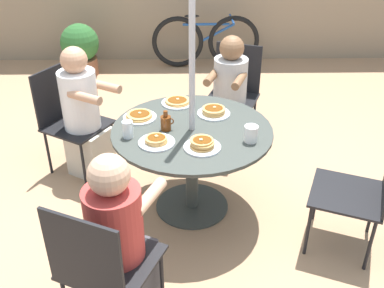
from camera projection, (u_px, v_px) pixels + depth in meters
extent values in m
plane|color=tan|center=(192.00, 206.00, 3.60)|extent=(12.00, 12.00, 0.00)
cylinder|color=#383D38|center=(192.00, 205.00, 3.60)|extent=(0.57, 0.57, 0.01)
cylinder|color=#383D38|center=(192.00, 171.00, 3.43)|extent=(0.10, 0.10, 0.68)
cylinder|color=#383D38|center=(192.00, 130.00, 3.25)|extent=(1.17, 1.17, 0.03)
cylinder|color=#ADADB2|center=(192.00, 82.00, 3.05)|extent=(0.04, 0.04, 2.14)
cylinder|color=black|center=(245.00, 134.00, 4.19)|extent=(0.02, 0.02, 0.43)
cylinder|color=black|center=(204.00, 127.00, 4.30)|extent=(0.02, 0.02, 0.43)
cylinder|color=black|center=(254.00, 115.00, 4.51)|extent=(0.02, 0.02, 0.43)
cylinder|color=black|center=(216.00, 109.00, 4.62)|extent=(0.02, 0.02, 0.43)
cube|color=black|center=(231.00, 100.00, 4.29)|extent=(0.60, 0.60, 0.02)
cube|color=black|center=(238.00, 68.00, 4.35)|extent=(0.42, 0.17, 0.48)
cube|color=slate|center=(227.00, 126.00, 4.32)|extent=(0.39, 0.41, 0.43)
cylinder|color=#B2B2B2|center=(230.00, 82.00, 4.13)|extent=(0.31, 0.31, 0.45)
sphere|color=brown|center=(232.00, 48.00, 3.97)|extent=(0.22, 0.22, 0.22)
cylinder|color=brown|center=(239.00, 80.00, 3.90)|extent=(0.17, 0.30, 0.07)
cylinder|color=brown|center=(212.00, 77.00, 3.97)|extent=(0.17, 0.30, 0.07)
cylinder|color=black|center=(113.00, 143.00, 4.03)|extent=(0.02, 0.02, 0.43)
cylinder|color=black|center=(83.00, 165.00, 3.73)|extent=(0.02, 0.02, 0.43)
cylinder|color=black|center=(79.00, 133.00, 4.20)|extent=(0.02, 0.02, 0.43)
cylinder|color=black|center=(48.00, 152.00, 3.90)|extent=(0.02, 0.02, 0.43)
cube|color=black|center=(78.00, 126.00, 3.85)|extent=(0.64, 0.64, 0.02)
cube|color=black|center=(54.00, 94.00, 3.82)|extent=(0.24, 0.39, 0.48)
cube|color=beige|center=(91.00, 151.00, 3.92)|extent=(0.42, 0.41, 0.43)
cylinder|color=white|center=(80.00, 101.00, 3.70)|extent=(0.31, 0.31, 0.52)
sphere|color=tan|center=(74.00, 60.00, 3.52)|extent=(0.22, 0.22, 0.22)
cylinder|color=tan|center=(105.00, 86.00, 3.65)|extent=(0.29, 0.21, 0.07)
cylinder|color=tan|center=(85.00, 97.00, 3.47)|extent=(0.29, 0.21, 0.07)
cylinder|color=black|center=(105.00, 257.00, 2.83)|extent=(0.02, 0.02, 0.43)
cylinder|color=black|center=(162.00, 276.00, 2.70)|extent=(0.02, 0.02, 0.43)
cube|color=black|center=(112.00, 262.00, 2.49)|extent=(0.62, 0.62, 0.02)
cube|color=black|center=(83.00, 257.00, 2.19)|extent=(0.41, 0.20, 0.48)
cube|color=#3D3D42|center=(125.00, 276.00, 2.69)|extent=(0.41, 0.42, 0.43)
cylinder|color=#B73833|center=(115.00, 225.00, 2.43)|extent=(0.31, 0.31, 0.46)
sphere|color=#DBA884|center=(109.00, 175.00, 2.26)|extent=(0.22, 0.22, 0.22)
cylinder|color=#DBA884|center=(110.00, 186.00, 2.56)|extent=(0.18, 0.30, 0.07)
cylinder|color=#DBA884|center=(150.00, 196.00, 2.47)|extent=(0.18, 0.30, 0.07)
cylinder|color=black|center=(308.00, 230.00, 3.05)|extent=(0.02, 0.02, 0.43)
cylinder|color=black|center=(316.00, 197.00, 3.36)|extent=(0.02, 0.02, 0.43)
cylinder|color=black|center=(370.00, 245.00, 2.92)|extent=(0.02, 0.02, 0.43)
cylinder|color=black|center=(373.00, 209.00, 3.24)|extent=(0.02, 0.02, 0.43)
cube|color=black|center=(347.00, 194.00, 3.03)|extent=(0.61, 0.61, 0.02)
cylinder|color=white|center=(177.00, 103.00, 3.60)|extent=(0.25, 0.25, 0.01)
cylinder|color=tan|center=(178.00, 102.00, 3.59)|extent=(0.20, 0.20, 0.01)
cylinder|color=tan|center=(178.00, 100.00, 3.59)|extent=(0.20, 0.20, 0.01)
ellipsoid|color=brown|center=(177.00, 100.00, 3.58)|extent=(0.15, 0.14, 0.00)
cube|color=#F4E084|center=(178.00, 99.00, 3.58)|extent=(0.02, 0.02, 0.01)
cylinder|color=white|center=(202.00, 147.00, 3.01)|extent=(0.25, 0.25, 0.01)
cylinder|color=tan|center=(202.00, 146.00, 3.00)|extent=(0.16, 0.16, 0.01)
cylinder|color=tan|center=(203.00, 144.00, 3.00)|extent=(0.16, 0.16, 0.01)
cylinder|color=tan|center=(203.00, 143.00, 2.99)|extent=(0.16, 0.16, 0.01)
cylinder|color=tan|center=(202.00, 140.00, 2.99)|extent=(0.16, 0.16, 0.01)
ellipsoid|color=brown|center=(202.00, 140.00, 2.98)|extent=(0.13, 0.12, 0.00)
cube|color=#F4E084|center=(201.00, 140.00, 2.97)|extent=(0.02, 0.02, 0.01)
cylinder|color=white|center=(157.00, 142.00, 3.06)|extent=(0.25, 0.25, 0.01)
cylinder|color=tan|center=(157.00, 141.00, 3.05)|extent=(0.15, 0.15, 0.01)
cylinder|color=tan|center=(156.00, 140.00, 3.05)|extent=(0.15, 0.15, 0.01)
cylinder|color=tan|center=(156.00, 138.00, 3.04)|extent=(0.15, 0.15, 0.01)
ellipsoid|color=brown|center=(156.00, 137.00, 3.04)|extent=(0.12, 0.11, 0.00)
cube|color=#F4E084|center=(156.00, 136.00, 3.04)|extent=(0.03, 0.03, 0.01)
cylinder|color=white|center=(214.00, 114.00, 3.44)|extent=(0.25, 0.25, 0.01)
cylinder|color=tan|center=(214.00, 112.00, 3.43)|extent=(0.17, 0.17, 0.01)
cylinder|color=tan|center=(214.00, 110.00, 3.43)|extent=(0.18, 0.18, 0.01)
cylinder|color=tan|center=(214.00, 109.00, 3.41)|extent=(0.18, 0.18, 0.01)
ellipsoid|color=brown|center=(214.00, 108.00, 3.41)|extent=(0.14, 0.13, 0.00)
cube|color=#F4E084|center=(215.00, 107.00, 3.41)|extent=(0.02, 0.02, 0.01)
cylinder|color=white|center=(140.00, 117.00, 3.38)|extent=(0.25, 0.25, 0.01)
cylinder|color=tan|center=(139.00, 116.00, 3.37)|extent=(0.20, 0.20, 0.01)
cylinder|color=tan|center=(139.00, 115.00, 3.37)|extent=(0.19, 0.19, 0.01)
ellipsoid|color=brown|center=(140.00, 113.00, 3.36)|extent=(0.15, 0.14, 0.00)
cube|color=#F4E084|center=(140.00, 113.00, 3.36)|extent=(0.03, 0.03, 0.01)
cylinder|color=#602D0F|center=(166.00, 123.00, 3.20)|extent=(0.07, 0.07, 0.10)
cylinder|color=#602D0F|center=(165.00, 114.00, 3.17)|extent=(0.03, 0.03, 0.04)
torus|color=#602D0F|center=(170.00, 121.00, 3.20)|extent=(0.05, 0.01, 0.05)
cylinder|color=white|center=(251.00, 134.00, 3.06)|extent=(0.09, 0.09, 0.11)
cylinder|color=white|center=(252.00, 127.00, 3.03)|extent=(0.09, 0.09, 0.01)
cylinder|color=silver|center=(128.00, 129.00, 3.11)|extent=(0.08, 0.08, 0.12)
torus|color=black|center=(178.00, 42.00, 6.07)|extent=(0.70, 0.08, 0.70)
torus|color=black|center=(234.00, 41.00, 6.10)|extent=(0.70, 0.08, 0.70)
cylinder|color=#1E4C93|center=(206.00, 24.00, 5.96)|extent=(0.62, 0.05, 0.03)
cylinder|color=#1E4C93|center=(217.00, 33.00, 6.03)|extent=(0.47, 0.05, 0.27)
cylinder|color=#1E4C93|center=(192.00, 21.00, 5.93)|extent=(0.03, 0.03, 0.10)
ellipsoid|color=black|center=(192.00, 16.00, 5.90)|extent=(0.20, 0.08, 0.04)
cylinder|color=#1E4C93|center=(232.00, 19.00, 5.94)|extent=(0.04, 0.44, 0.03)
cylinder|color=brown|center=(83.00, 66.00, 5.95)|extent=(0.40, 0.40, 0.22)
sphere|color=#2D662D|center=(80.00, 43.00, 5.79)|extent=(0.49, 0.49, 0.49)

